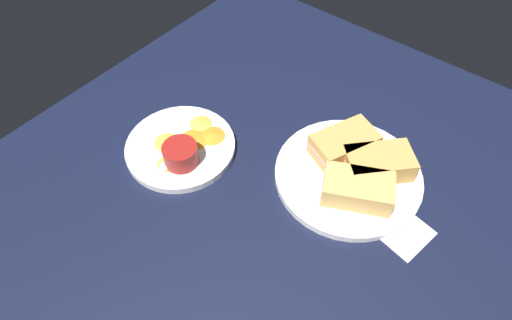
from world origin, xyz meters
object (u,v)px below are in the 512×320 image
sandwich_half_far (378,163)px  ramekin_dark_sauce (348,141)px  plate_chips_companion (181,147)px  sandwich_half_extra (344,144)px  plate_sandwich_main (348,175)px  sandwich_half_near (358,189)px  spoon_by_gravy_ramekin (169,160)px  ramekin_light_gravy (181,154)px  spoon_by_dark_ramekin (338,167)px

sandwich_half_far → ramekin_dark_sauce: 8.01cm
sandwich_half_far → plate_chips_companion: 40.95cm
sandwich_half_far → plate_chips_companion: (35.78, 19.66, -3.20)cm
sandwich_half_extra → plate_chips_companion: 34.28cm
plate_sandwich_main → plate_chips_companion: size_ratio=1.27×
sandwich_half_near → spoon_by_gravy_ramekin: sandwich_half_near is taller
plate_chips_companion → ramekin_light_gravy: bearing=140.2°
sandwich_half_extra → ramekin_light_gravy: size_ratio=2.10×
sandwich_half_near → sandwich_half_far: 7.94cm
sandwich_half_far → plate_sandwich_main: bearing=44.4°
ramekin_dark_sauce → plate_chips_companion: ramekin_dark_sauce is taller
sandwich_half_near → ramekin_light_gravy: (32.21, 14.62, -0.07)cm
sandwich_half_near → plate_chips_companion: size_ratio=0.65×
ramekin_dark_sauce → ramekin_light_gravy: size_ratio=1.06×
ramekin_dark_sauce → spoon_by_gravy_ramekin: size_ratio=0.77×
sandwich_half_near → sandwich_half_far: (-0.08, -7.94, 0.00)cm
plate_sandwich_main → spoon_by_dark_ramekin: spoon_by_dark_ramekin is taller
plate_chips_companion → ramekin_light_gravy: (-3.49, 2.91, 3.13)cm
ramekin_light_gravy → spoon_by_gravy_ramekin: ramekin_light_gravy is taller
ramekin_dark_sauce → ramekin_light_gravy: bearing=44.5°
ramekin_dark_sauce → ramekin_light_gravy: ramekin_light_gravy is taller
sandwich_half_extra → plate_chips_companion: sandwich_half_extra is taller
sandwich_half_far → sandwich_half_extra: same height
sandwich_half_near → spoon_by_gravy_ramekin: (34.23, 16.42, -2.04)cm
sandwich_half_near → spoon_by_gravy_ramekin: size_ratio=1.53×
sandwich_half_far → ramekin_light_gravy: 39.39cm
sandwich_half_near → sandwich_half_extra: size_ratio=1.00×
sandwich_half_near → spoon_by_dark_ramekin: size_ratio=1.51×
spoon_by_dark_ramekin → spoon_by_gravy_ramekin: 34.39cm
plate_sandwich_main → sandwich_half_far: sandwich_half_far is taller
plate_sandwich_main → ramekin_dark_sauce: ramekin_dark_sauce is taller
ramekin_light_gravy → spoon_by_gravy_ramekin: size_ratio=0.72×
sandwich_half_far → sandwich_half_extra: 7.94cm
plate_sandwich_main → plate_chips_companion: same height
ramekin_dark_sauce → sandwich_half_near: bearing=129.5°
plate_sandwich_main → spoon_by_gravy_ramekin: size_ratio=3.00×
plate_chips_companion → ramekin_light_gravy: 5.51cm
sandwich_half_far → spoon_by_gravy_ramekin: (34.31, 24.36, -2.04)cm
plate_chips_companion → spoon_by_gravy_ramekin: 5.06cm
spoon_by_dark_ramekin → spoon_by_gravy_ramekin: (27.84, 20.18, 0.00)cm
plate_sandwich_main → ramekin_light_gravy: ramekin_light_gravy is taller
sandwich_half_extra → ramekin_light_gravy: (24.36, 22.64, -0.07)cm
sandwich_half_extra → spoon_by_gravy_ramekin: bearing=42.8°
sandwich_half_near → ramekin_dark_sauce: sandwich_half_near is taller
ramekin_dark_sauce → ramekin_light_gravy: (24.43, 24.05, 0.19)cm
sandwich_half_near → spoon_by_gravy_ramekin: 38.02cm
ramekin_dark_sauce → spoon_by_gravy_ramekin: 37.02cm
sandwich_half_far → ramekin_dark_sauce: size_ratio=1.94×
sandwich_half_near → spoon_by_dark_ramekin: bearing=-30.5°
sandwich_half_far → ramekin_light_gravy: bearing=34.9°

